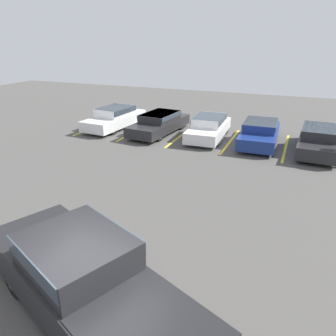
{
  "coord_description": "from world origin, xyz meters",
  "views": [
    {
      "loc": [
        3.22,
        -3.96,
        5.34
      ],
      "look_at": [
        -0.87,
        6.02,
        1.0
      ],
      "focal_mm": 35.0,
      "sensor_mm": 36.0,
      "label": 1
    }
  ],
  "objects": [
    {
      "name": "parked_sedan_c",
      "position": [
        -1.44,
        13.48,
        0.65
      ],
      "size": [
        1.89,
        4.51,
        1.22
      ],
      "rotation": [
        0.0,
        0.0,
        -1.53
      ],
      "color": "silver",
      "rests_on": "ground_plane"
    },
    {
      "name": "stall_stripe_a",
      "position": [
        -8.79,
        13.23,
        0.0
      ],
      "size": [
        0.12,
        4.84,
        0.01
      ],
      "primitive_type": "cube",
      "color": "yellow",
      "rests_on": "ground_plane"
    },
    {
      "name": "parked_sedan_d",
      "position": [
        1.36,
        13.38,
        0.65
      ],
      "size": [
        1.91,
        4.46,
        1.22
      ],
      "rotation": [
        0.0,
        0.0,
        -1.54
      ],
      "color": "navy",
      "rests_on": "ground_plane"
    },
    {
      "name": "stall_stripe_e",
      "position": [
        2.76,
        13.23,
        0.0
      ],
      "size": [
        0.12,
        4.84,
        0.01
      ],
      "primitive_type": "cube",
      "color": "yellow",
      "rests_on": "ground_plane"
    },
    {
      "name": "pickup_truck",
      "position": [
        -0.15,
        0.13,
        0.88
      ],
      "size": [
        6.09,
        4.08,
        1.76
      ],
      "rotation": [
        0.0,
        0.0,
        -0.41
      ],
      "color": "black",
      "rests_on": "ground_plane"
    },
    {
      "name": "stall_stripe_d",
      "position": [
        -0.13,
        13.23,
        0.0
      ],
      "size": [
        0.12,
        4.84,
        0.01
      ],
      "primitive_type": "cube",
      "color": "yellow",
      "rests_on": "ground_plane"
    },
    {
      "name": "parked_sedan_b",
      "position": [
        -4.41,
        13.34,
        0.64
      ],
      "size": [
        2.25,
        4.91,
        1.19
      ],
      "rotation": [
        0.0,
        0.0,
        -1.67
      ],
      "color": "#232326",
      "rests_on": "ground_plane"
    },
    {
      "name": "stall_stripe_c",
      "position": [
        -3.01,
        13.23,
        0.0
      ],
      "size": [
        0.12,
        4.84,
        0.01
      ],
      "primitive_type": "cube",
      "color": "yellow",
      "rests_on": "ground_plane"
    },
    {
      "name": "stall_stripe_b",
      "position": [
        -5.9,
        13.23,
        0.0
      ],
      "size": [
        0.12,
        4.84,
        0.01
      ],
      "primitive_type": "cube",
      "color": "yellow",
      "rests_on": "ground_plane"
    },
    {
      "name": "parked_sedan_e",
      "position": [
        4.22,
        13.13,
        0.66
      ],
      "size": [
        1.95,
        4.68,
        1.24
      ],
      "rotation": [
        0.0,
        0.0,
        -1.61
      ],
      "color": "#232326",
      "rests_on": "ground_plane"
    },
    {
      "name": "ground_plane",
      "position": [
        0.0,
        0.0,
        0.0
      ],
      "size": [
        60.0,
        60.0,
        0.0
      ],
      "primitive_type": "plane",
      "color": "#4C4947"
    },
    {
      "name": "parked_sedan_a",
      "position": [
        -7.46,
        13.37,
        0.68
      ],
      "size": [
        2.13,
        4.78,
        1.28
      ],
      "rotation": [
        0.0,
        0.0,
        -1.65
      ],
      "color": "silver",
      "rests_on": "ground_plane"
    }
  ]
}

